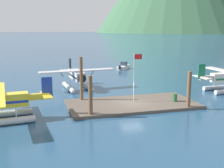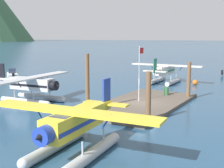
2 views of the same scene
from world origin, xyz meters
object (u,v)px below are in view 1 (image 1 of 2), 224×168
(fuel_drum, at_px, (175,97))
(seaplane_yellow_port_aft, at_px, (1,105))
(boat_white_open_north, at_px, (124,66))
(flagpole, at_px, (135,71))
(seaplane_silver_bow_left, at_px, (77,78))

(fuel_drum, relative_size, seaplane_yellow_port_aft, 0.08)
(seaplane_yellow_port_aft, bearing_deg, fuel_drum, 4.05)
(seaplane_yellow_port_aft, relative_size, boat_white_open_north, 2.46)
(fuel_drum, bearing_deg, seaplane_yellow_port_aft, -175.95)
(flagpole, bearing_deg, seaplane_yellow_port_aft, -169.78)
(flagpole, relative_size, seaplane_silver_bow_left, 0.52)
(flagpole, distance_m, fuel_drum, 5.37)
(fuel_drum, xyz_separation_m, seaplane_silver_bow_left, (-9.29, 10.83, 0.84))
(flagpole, bearing_deg, boat_white_open_north, 74.72)
(flagpole, relative_size, seaplane_yellow_port_aft, 0.52)
(seaplane_yellow_port_aft, xyz_separation_m, boat_white_open_north, (21.10, 29.33, -1.09))
(flagpole, relative_size, boat_white_open_north, 1.28)
(flagpole, xyz_separation_m, seaplane_silver_bow_left, (-5.00, 9.62, -2.15))
(flagpole, distance_m, boat_white_open_north, 28.02)
(seaplane_silver_bow_left, bearing_deg, seaplane_yellow_port_aft, -125.92)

